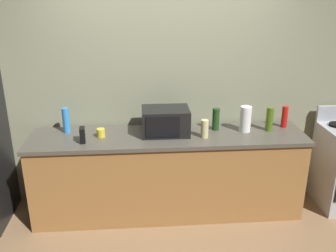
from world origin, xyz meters
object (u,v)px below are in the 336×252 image
Objects in this scene: cordless_phone at (82,135)px; mug_yellow at (101,133)px; bottle_wine at (216,119)px; bottle_vinegar at (205,129)px; bottle_olive_oil at (270,119)px; bottle_spray_cleaner at (66,120)px; microwave at (166,121)px; bottle_hot_sauce at (284,117)px; paper_towel_roll at (245,119)px.

mug_yellow is at bearing 29.95° from cordless_phone.
bottle_vinegar is at bearing -126.71° from bottle_wine.
bottle_wine is 0.93× the size of bottle_olive_oil.
bottle_spray_cleaner reaches higher than cordless_phone.
bottle_spray_cleaner is (-1.02, 0.12, -0.00)m from microwave.
microwave is 5.56× the size of mug_yellow.
microwave is 1.29m from bottle_hot_sauce.
bottle_wine is (-0.30, 0.07, -0.02)m from paper_towel_roll.
bottle_spray_cleaner reaches higher than bottle_vinegar.
microwave is 1.82× the size of bottle_spray_cleaner.
bottle_hot_sauce is 0.99× the size of bottle_wine.
bottle_hot_sauce is at bearing 24.53° from bottle_olive_oil.
bottle_vinegar is (1.21, 0.03, 0.02)m from cordless_phone.
bottle_spray_cleaner is 3.05× the size of mug_yellow.
mug_yellow is at bearing -174.77° from bottle_wine.
bottle_hot_sauce is at bearing 0.22° from cordless_phone.
paper_towel_roll is 0.31m from bottle_wine.
bottle_olive_oil is at bearing -7.07° from bottle_wine.
bottle_vinegar is 0.79× the size of bottle_wine.
mug_yellow is (-1.75, -0.04, -0.08)m from bottle_olive_oil.
microwave is at bearing -172.62° from bottle_wine.
bottle_wine is at bearing -178.44° from bottle_hot_sauce.
bottle_vinegar is 0.72m from bottle_olive_oil.
cordless_phone is (-1.66, -0.16, -0.06)m from paper_towel_roll.
bottle_olive_oil is (1.92, 0.16, 0.05)m from cordless_phone.
microwave reaches higher than bottle_spray_cleaner.
bottle_hot_sauce is at bearing 10.97° from paper_towel_roll.
bottle_olive_oil reaches higher than mug_yellow.
bottle_olive_oil is (0.56, -0.07, 0.01)m from bottle_wine.
mug_yellow is at bearing -23.34° from bottle_spray_cleaner.
bottle_olive_oil is at bearing 10.94° from bottle_vinegar.
bottle_spray_cleaner is at bearing 176.84° from bottle_olive_oil.
mug_yellow is at bearing -178.68° from bottle_olive_oil.
bottle_hot_sauce is at bearing 14.05° from bottle_vinegar.
bottle_wine is 2.73× the size of mug_yellow.
microwave reaches higher than bottle_wine.
bottle_wine is 1.20m from mug_yellow.
bottle_vinegar is (-0.45, -0.14, -0.04)m from paper_towel_roll.
bottle_vinegar reaches higher than mug_yellow.
bottle_olive_oil is at bearing 1.32° from mug_yellow.
bottle_vinegar is at bearing -5.38° from cordless_phone.
bottle_olive_oil is (-0.20, -0.09, 0.01)m from bottle_hot_sauce.
bottle_olive_oil is (0.26, -0.00, -0.01)m from paper_towel_roll.
microwave is at bearing 4.54° from cordless_phone.
paper_towel_roll is at bearing 17.05° from bottle_vinegar.
paper_towel_roll is (0.84, 0.00, 0.00)m from microwave.
microwave is 1.03m from bottle_spray_cleaner.
cordless_phone is 0.64× the size of bottle_hot_sauce.
bottle_spray_cleaner is (-1.86, 0.12, -0.00)m from paper_towel_roll.
paper_towel_roll is at bearing -3.55° from bottle_spray_cleaner.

